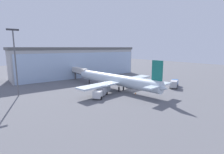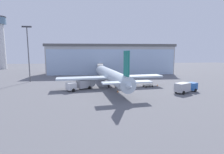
# 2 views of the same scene
# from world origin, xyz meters

# --- Properties ---
(ground) EXTENTS (240.00, 240.00, 0.00)m
(ground) POSITION_xyz_m (0.00, 0.00, 0.00)
(ground) COLOR slate
(terminal_building) EXTENTS (61.77, 16.75, 14.32)m
(terminal_building) POSITION_xyz_m (-0.00, 38.93, 7.16)
(terminal_building) COLOR #ACACAC
(terminal_building) RESTS_ON ground
(jet_bridge) EXTENTS (2.83, 12.04, 5.62)m
(jet_bridge) POSITION_xyz_m (-5.69, 26.18, 4.24)
(jet_bridge) COLOR silver
(jet_bridge) RESTS_ON ground
(apron_light_mast) EXTENTS (3.20, 0.40, 19.42)m
(apron_light_mast) POSITION_xyz_m (-31.36, 15.71, 11.47)
(apron_light_mast) COLOR #59595E
(apron_light_mast) RESTS_ON ground
(airplane) EXTENTS (31.94, 38.33, 10.79)m
(airplane) POSITION_xyz_m (-3.54, 3.46, 3.37)
(airplane) COLOR silver
(airplane) RESTS_ON ground
(catering_truck) EXTENTS (7.18, 6.10, 2.65)m
(catering_truck) POSITION_xyz_m (-12.50, -0.16, 1.47)
(catering_truck) COLOR silver
(catering_truck) RESTS_ON ground
(fuel_truck) EXTENTS (7.49, 5.31, 2.65)m
(fuel_truck) POSITION_xyz_m (15.09, -6.54, 1.47)
(fuel_truck) COLOR #2659A5
(fuel_truck) RESTS_ON ground
(baggage_cart) EXTENTS (3.16, 2.40, 1.50)m
(baggage_cart) POSITION_xyz_m (7.71, 1.81, 0.50)
(baggage_cart) COLOR #9E998C
(baggage_cart) RESTS_ON ground
(safety_cone_nose) EXTENTS (0.36, 0.36, 0.55)m
(safety_cone_nose) POSITION_xyz_m (-2.44, -4.38, 0.28)
(safety_cone_nose) COLOR orange
(safety_cone_nose) RESTS_ON ground
(safety_cone_wingtip) EXTENTS (0.36, 0.36, 0.55)m
(safety_cone_wingtip) POSITION_xyz_m (11.14, 3.07, 0.28)
(safety_cone_wingtip) COLOR orange
(safety_cone_wingtip) RESTS_ON ground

